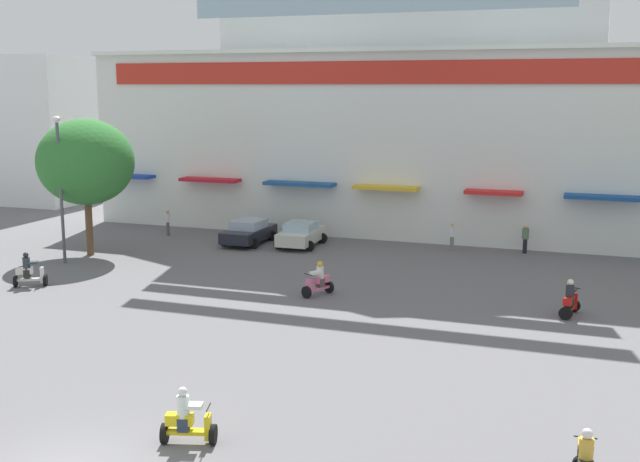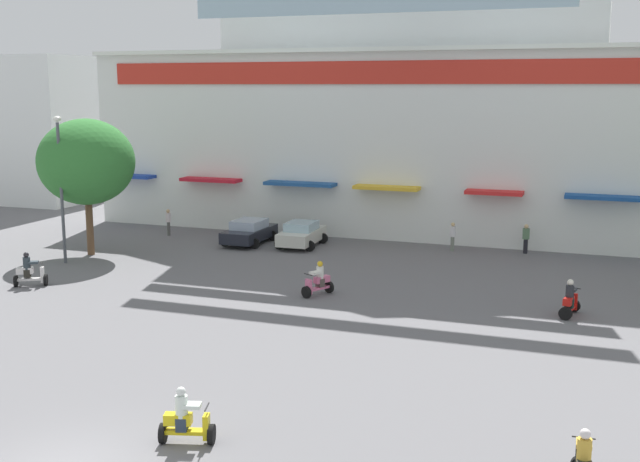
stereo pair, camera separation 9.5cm
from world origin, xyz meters
name	(u,v)px [view 2 (the right image)]	position (x,y,z in m)	size (l,w,h in m)	color
ground_plane	(278,320)	(0.00, 13.00, 0.00)	(128.00, 128.00, 0.00)	slate
colonial_building	(415,83)	(0.00, 35.49, 9.19)	(39.68, 15.11, 21.77)	silver
flank_building_left	(33,128)	(-31.82, 37.91, 5.62)	(11.34, 9.73, 11.25)	white
plaza_tree_0	(86,162)	(-14.25, 20.79, 5.01)	(5.07, 5.13, 7.30)	brown
parked_car_0	(249,232)	(-7.47, 26.44, 0.71)	(2.47, 4.10, 1.40)	black
parked_car_1	(301,234)	(-4.35, 26.73, 0.72)	(2.45, 3.87, 1.40)	beige
scooter_rider_0	(318,281)	(0.20, 17.06, 0.62)	(1.15, 1.53, 1.51)	black
scooter_rider_1	(570,301)	(10.63, 17.48, 0.62)	(0.79, 1.51, 1.53)	black
scooter_rider_2	(30,272)	(-12.70, 14.10, 0.66)	(1.50, 1.18, 1.59)	black
scooter_rider_4	(186,421)	(1.99, 2.33, 0.61)	(1.48, 0.90, 1.51)	black
pedestrian_0	(526,237)	(7.80, 29.12, 0.91)	(0.50, 0.50, 1.61)	black
pedestrian_1	(168,220)	(-13.16, 27.05, 0.94)	(0.40, 0.40, 1.62)	#504F4B
pedestrian_2	(453,235)	(3.94, 28.38, 0.91)	(0.43, 0.43, 1.60)	slate
streetlamp_near	(61,179)	(-14.25, 18.62, 4.33)	(0.40, 0.40, 7.50)	#474C51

